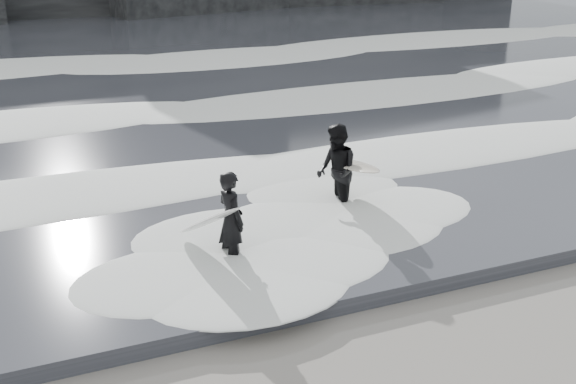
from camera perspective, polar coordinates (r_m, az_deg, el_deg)
name	(u,v)px	position (r m, az deg, el deg)	size (l,w,h in m)	color
sea	(90,53)	(35.76, -15.41, 10.56)	(90.00, 52.00, 0.30)	#34373E
foam_near	(224,178)	(16.65, -5.09, 1.10)	(60.00, 3.20, 0.20)	white
foam_mid	(153,109)	(23.14, -10.60, 6.46)	(60.00, 4.00, 0.24)	white
foam_far	(104,60)	(31.80, -14.36, 10.04)	(60.00, 4.80, 0.30)	white
surfer_left	(227,220)	(12.94, -4.81, -2.24)	(1.21, 1.85, 1.84)	black
surfer_right	(338,171)	(15.23, 3.99, 1.69)	(1.30, 2.36, 2.01)	black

